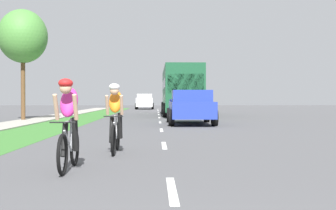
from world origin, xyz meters
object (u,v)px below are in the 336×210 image
at_px(sedan_silver, 169,102).
at_px(suv_white, 145,101).
at_px(cyclist_lead, 69,124).
at_px(bus_dark_green, 180,89).
at_px(pickup_blue, 191,107).
at_px(cyclist_trailing, 115,118).
at_px(street_tree_near, 23,37).

bearing_deg(sedan_silver, suv_white, -104.58).
relative_size(cyclist_lead, bus_dark_green, 0.15).
height_order(cyclist_lead, pickup_blue, pickup_blue).
xyz_separation_m(bus_dark_green, sedan_silver, (0.13, 31.64, -1.21)).
height_order(cyclist_lead, bus_dark_green, bus_dark_green).
height_order(cyclist_lead, cyclist_trailing, same).
xyz_separation_m(pickup_blue, sedan_silver, (0.28, 43.09, -0.06)).
xyz_separation_m(bus_dark_green, suv_white, (-3.17, 18.99, -1.03)).
bearing_deg(sedan_silver, bus_dark_green, -90.23).
bearing_deg(sedan_silver, cyclist_lead, -93.51).
relative_size(sedan_silver, street_tree_near, 0.69).
relative_size(cyclist_trailing, bus_dark_green, 0.15).
bearing_deg(suv_white, street_tree_near, -103.01).
bearing_deg(cyclist_lead, street_tree_near, 109.23).
height_order(cyclist_trailing, pickup_blue, pickup_blue).
bearing_deg(bus_dark_green, sedan_silver, 89.77).
distance_m(pickup_blue, sedan_silver, 43.09).
bearing_deg(suv_white, bus_dark_green, -80.53).
xyz_separation_m(cyclist_trailing, bus_dark_green, (2.76, 22.57, 1.17)).
distance_m(bus_dark_green, suv_white, 19.28).
bearing_deg(pickup_blue, sedan_silver, 89.63).
distance_m(cyclist_trailing, bus_dark_green, 22.77).
height_order(cyclist_trailing, bus_dark_green, bus_dark_green).
bearing_deg(pickup_blue, cyclist_trailing, -103.18).
height_order(bus_dark_green, street_tree_near, street_tree_near).
bearing_deg(sedan_silver, cyclist_trailing, -93.05).
xyz_separation_m(pickup_blue, street_tree_near, (-9.19, 3.70, 3.91)).
height_order(bus_dark_green, sedan_silver, bus_dark_green).
relative_size(bus_dark_green, street_tree_near, 1.85).
xyz_separation_m(cyclist_trailing, pickup_blue, (2.61, 11.13, 0.02)).
relative_size(cyclist_trailing, sedan_silver, 0.40).
bearing_deg(cyclist_trailing, sedan_silver, 86.95).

